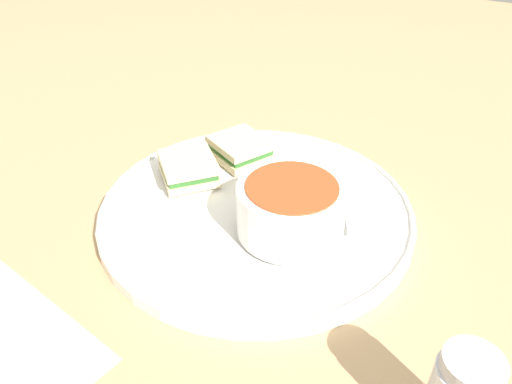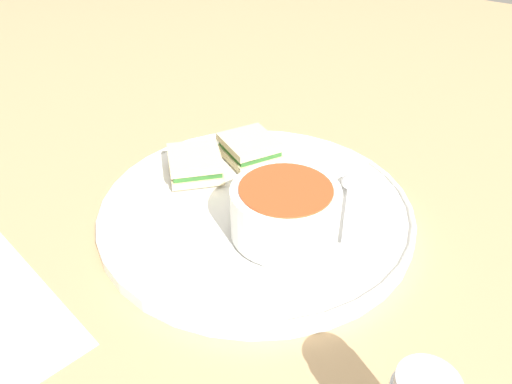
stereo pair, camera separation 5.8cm
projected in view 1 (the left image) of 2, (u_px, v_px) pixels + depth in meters
The scene contains 6 objects.
ground_plane at pixel (256, 216), 0.60m from camera, with size 2.40×2.40×0.00m, color tan.
plate at pixel (256, 209), 0.59m from camera, with size 0.37×0.37×0.02m.
soup_bowl at pixel (291, 208), 0.53m from camera, with size 0.12×0.12×0.06m.
spoon at pixel (345, 181), 0.62m from camera, with size 0.12×0.07×0.01m.
sandwich_half_near at pixel (240, 148), 0.66m from camera, with size 0.09×0.09×0.03m.
sandwich_half_far at pixel (188, 168), 0.62m from camera, with size 0.10×0.10×0.03m.
Camera 1 is at (0.41, 0.23, 0.37)m, focal length 35.00 mm.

